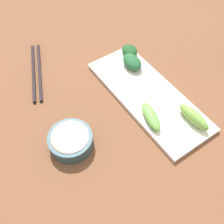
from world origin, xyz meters
TOP-DOWN VIEW (x-y plane):
  - tabletop at (0.00, 0.00)m, footprint 2.10×2.10m
  - sauce_bowl at (-0.17, -0.02)m, footprint 0.10×0.10m
  - serving_plate at (0.07, -0.01)m, footprint 0.15×0.37m
  - broccoli_stalk_0 at (0.11, -0.14)m, footprint 0.03×0.09m
  - broccoli_stalk_1 at (0.03, -0.08)m, footprint 0.05×0.10m
  - broccoli_leafy_2 at (0.13, 0.15)m, footprint 0.05×0.06m
  - broccoli_leafy_3 at (0.10, 0.10)m, footprint 0.05×0.07m
  - chopsticks at (-0.14, 0.24)m, footprint 0.11×0.22m

SIDE VIEW (x-z plane):
  - tabletop at x=0.00m, z-range 0.00..0.02m
  - chopsticks at x=-0.14m, z-range 0.02..0.03m
  - serving_plate at x=0.07m, z-range 0.02..0.03m
  - sauce_bowl at x=-0.17m, z-range 0.02..0.06m
  - broccoli_leafy_2 at x=0.13m, z-range 0.03..0.05m
  - broccoli_stalk_1 at x=0.03m, z-range 0.03..0.05m
  - broccoli_leafy_3 at x=0.10m, z-range 0.03..0.06m
  - broccoli_stalk_0 at x=0.11m, z-range 0.03..0.06m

